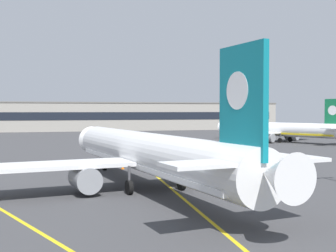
{
  "coord_description": "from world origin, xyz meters",
  "views": [
    {
      "loc": [
        -12.6,
        -28.21,
        7.51
      ],
      "look_at": [
        -0.58,
        15.61,
        5.91
      ],
      "focal_mm": 47.14,
      "sensor_mm": 36.0,
      "label": 1
    }
  ],
  "objects": [
    {
      "name": "terminal_building",
      "position": [
        2.6,
        137.73,
        5.32
      ],
      "size": [
        147.83,
        12.4,
        10.63
      ],
      "color": "#9E998E",
      "rests_on": "ground"
    },
    {
      "name": "safety_cone_by_nose_gear",
      "position": [
        -3.33,
        27.62,
        0.26
      ],
      "size": [
        0.44,
        0.44,
        0.55
      ],
      "color": "orange",
      "rests_on": "ground"
    },
    {
      "name": "airliner_foreground",
      "position": [
        -3.34,
        12.65,
        3.37
      ],
      "size": [
        32.35,
        41.37,
        11.65
      ],
      "color": "white",
      "rests_on": "ground"
    },
    {
      "name": "ground_plane",
      "position": [
        0.0,
        0.0,
        0.0
      ],
      "size": [
        400.0,
        400.0,
        0.0
      ],
      "primitive_type": "plane",
      "color": "#3D3D3F"
    },
    {
      "name": "taxiway_centreline",
      "position": [
        0.0,
        30.0,
        0.0
      ],
      "size": [
        12.08,
        179.63,
        0.01
      ],
      "primitive_type": "cube",
      "rotation": [
        0.0,
        0.0,
        -0.07
      ],
      "color": "yellow",
      "rests_on": "ground"
    },
    {
      "name": "taxiway_lead_in_stripe",
      "position": [
        -14.0,
        2.0,
        0.0
      ],
      "size": [
        22.52,
        55.84,
        0.01
      ],
      "primitive_type": "cube",
      "rotation": [
        0.0,
        0.0,
        0.38
      ],
      "color": "yellow",
      "rests_on": "ground"
    },
    {
      "name": "airliner_background",
      "position": [
        40.87,
        66.1,
        2.9
      ],
      "size": [
        26.24,
        32.73,
        10.04
      ],
      "color": "white",
      "rests_on": "ground"
    }
  ]
}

